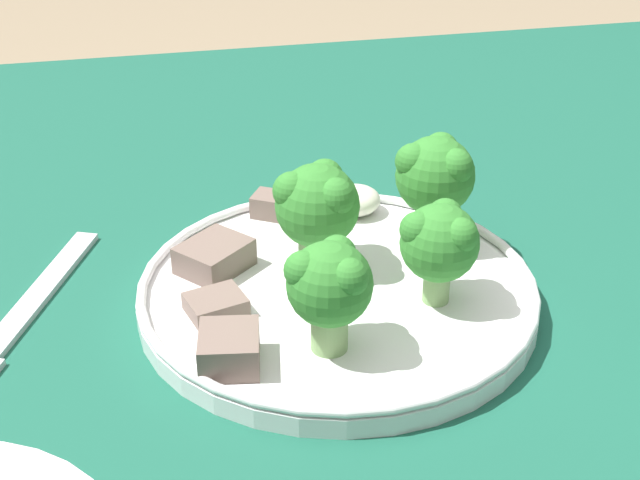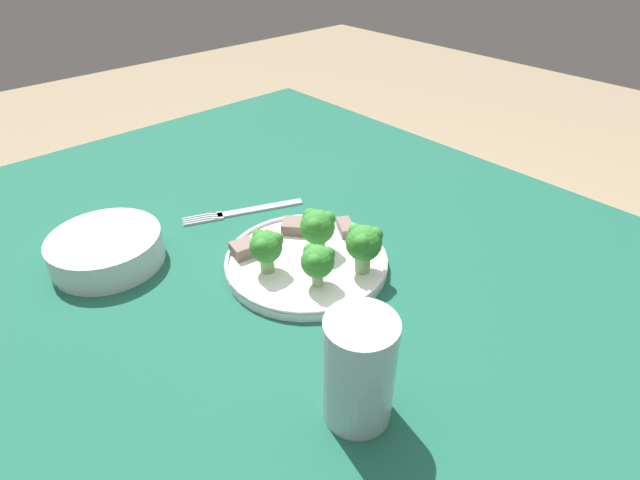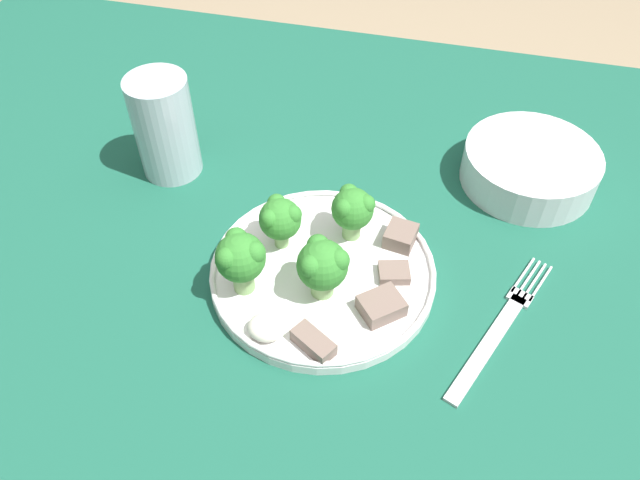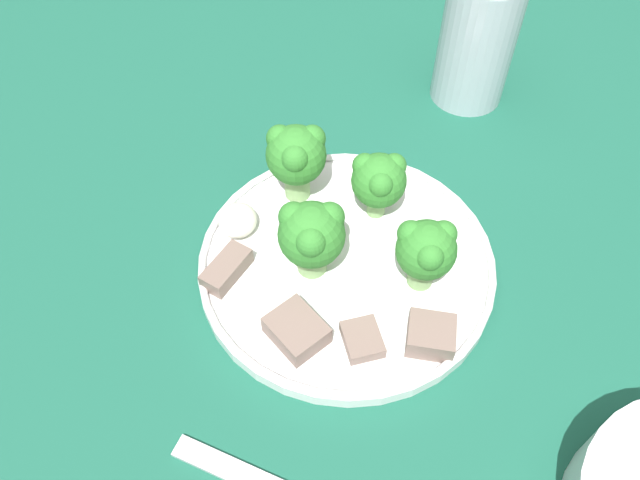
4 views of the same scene
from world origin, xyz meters
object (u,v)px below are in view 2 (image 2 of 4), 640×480
(cream_bowl, at_px, (107,250))
(drinking_glass, at_px, (358,375))
(dinner_plate, at_px, (309,260))
(fork, at_px, (245,211))

(cream_bowl, relative_size, drinking_glass, 1.26)
(drinking_glass, bearing_deg, cream_bowl, 10.98)
(dinner_plate, height_order, cream_bowl, cream_bowl)
(dinner_plate, height_order, drinking_glass, drinking_glass)
(cream_bowl, height_order, drinking_glass, drinking_glass)
(fork, bearing_deg, drinking_glass, 160.30)
(fork, bearing_deg, cream_bowl, 85.42)
(cream_bowl, bearing_deg, fork, -94.58)
(fork, relative_size, drinking_glass, 1.56)
(dinner_plate, xyz_separation_m, cream_bowl, (0.21, 0.22, 0.01))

